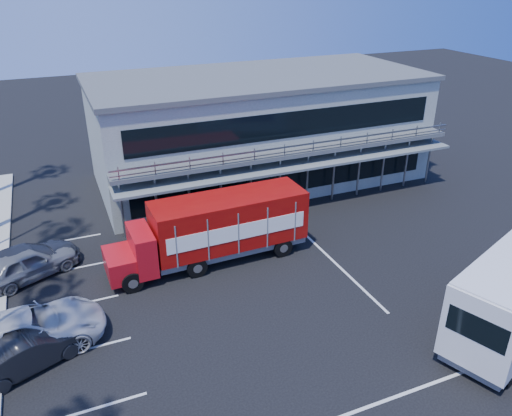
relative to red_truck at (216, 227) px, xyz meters
name	(u,v)px	position (x,y,z in m)	size (l,w,h in m)	color
ground	(326,299)	(3.47, -5.21, -1.88)	(120.00, 120.00, 0.00)	black
building	(259,128)	(6.47, 9.72, 1.77)	(22.40, 12.00, 7.30)	gray
red_truck	(216,227)	(0.00, 0.00, 0.00)	(10.25, 2.72, 3.43)	#B10E16
parked_car_b	(29,351)	(-9.03, -4.55, -1.16)	(1.53, 4.40, 1.45)	black
parked_car_c	(28,331)	(-9.03, -3.44, -1.06)	(2.74, 5.95, 1.65)	silver
parked_car_d	(27,260)	(-9.03, 2.39, -1.13)	(2.10, 5.16, 1.50)	#2A2D39
parked_car_e	(27,263)	(-9.03, 1.99, -1.08)	(1.90, 4.73, 1.61)	slate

